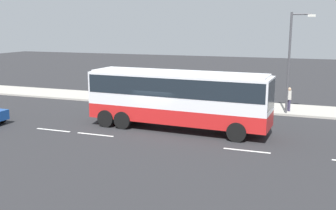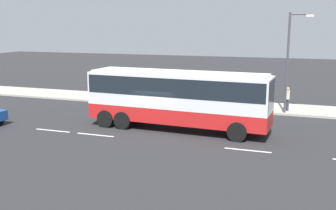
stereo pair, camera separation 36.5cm
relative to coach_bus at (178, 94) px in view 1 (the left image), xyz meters
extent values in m
plane|color=#28282B|center=(-1.18, -0.32, -2.22)|extent=(120.00, 120.00, 0.00)
cube|color=#A8A399|center=(-1.18, 8.18, -2.14)|extent=(80.00, 4.00, 0.15)
cube|color=white|center=(-7.12, -2.80, -2.21)|extent=(2.40, 0.16, 0.01)
cube|color=white|center=(-4.15, -2.80, -2.21)|extent=(2.40, 0.16, 0.01)
cube|color=white|center=(4.72, -2.80, -2.21)|extent=(2.40, 0.16, 0.01)
cube|color=red|center=(0.00, 0.00, -1.21)|extent=(11.29, 3.06, 0.91)
cube|color=silver|center=(0.00, 0.00, 0.24)|extent=(11.29, 3.06, 2.00)
cube|color=black|center=(0.00, 0.00, 0.54)|extent=(11.06, 3.08, 1.10)
cube|color=black|center=(5.53, -0.28, 0.34)|extent=(0.24, 2.31, 1.60)
cube|color=silver|center=(0.00, 0.00, 1.31)|extent=(10.83, 2.89, 0.12)
cylinder|color=black|center=(4.04, 1.00, -1.67)|extent=(1.11, 0.35, 1.10)
cylinder|color=black|center=(3.92, -1.40, -1.67)|extent=(1.11, 0.35, 1.10)
cylinder|color=black|center=(-3.12, 1.36, -1.67)|extent=(1.11, 0.35, 1.10)
cylinder|color=black|center=(-3.24, -1.04, -1.67)|extent=(1.11, 0.35, 1.10)
cylinder|color=black|center=(-4.32, 1.42, -1.67)|extent=(1.11, 0.35, 1.10)
cylinder|color=black|center=(-4.44, -0.98, -1.67)|extent=(1.11, 0.35, 1.10)
cylinder|color=black|center=(-11.41, -2.44, -1.90)|extent=(0.65, 0.22, 0.64)
cylinder|color=brown|center=(-3.70, 7.76, -1.66)|extent=(0.14, 0.14, 0.82)
cylinder|color=brown|center=(-3.57, 7.86, -1.66)|extent=(0.14, 0.14, 0.82)
cylinder|color=#B2333F|center=(-3.64, 7.81, -0.94)|extent=(0.32, 0.32, 0.61)
sphere|color=brown|center=(-3.64, 7.81, -0.52)|extent=(0.22, 0.22, 0.22)
cylinder|color=#38334C|center=(6.18, 7.21, -1.63)|extent=(0.14, 0.14, 0.86)
cylinder|color=#38334C|center=(6.06, 7.31, -1.63)|extent=(0.14, 0.14, 0.86)
cylinder|color=beige|center=(6.12, 7.26, -0.88)|extent=(0.32, 0.32, 0.65)
sphere|color=tan|center=(6.12, 7.26, -0.44)|extent=(0.23, 0.23, 0.23)
cylinder|color=#47474C|center=(6.00, 6.56, 1.47)|extent=(0.16, 0.16, 7.07)
cylinder|color=#47474C|center=(6.65, 6.56, 4.85)|extent=(1.30, 0.10, 0.10)
cube|color=silver|center=(7.30, 6.56, 4.75)|extent=(0.50, 0.24, 0.16)
camera|label=1|loc=(7.67, -22.48, 4.07)|focal=42.40mm
camera|label=2|loc=(7.33, -22.61, 4.07)|focal=42.40mm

